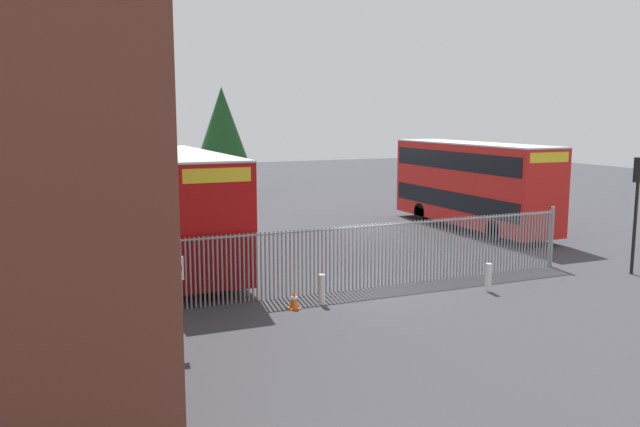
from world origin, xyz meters
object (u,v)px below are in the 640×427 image
Objects in this scene: double_decker_bus_behind_fence_left at (472,182)px; speed_limit_sign_post at (172,280)px; double_decker_bus_near_gate at (183,204)px; bollard_center_front at (488,278)px; traffic_light_kerbside at (637,194)px; traffic_cone_by_gate at (294,299)px; bollard_near_left at (322,289)px.

speed_limit_sign_post is (-17.35, -11.39, -0.65)m from double_decker_bus_behind_fence_left.
double_decker_bus_near_gate is 11.38× the size of bollard_center_front.
double_decker_bus_near_gate and double_decker_bus_behind_fence_left have the same top height.
double_decker_bus_near_gate is 16.83m from traffic_light_kerbside.
traffic_cone_by_gate is 13.32m from traffic_light_kerbside.
bollard_center_front is (5.67, -0.83, 0.00)m from bollard_near_left.
double_decker_bus_near_gate is 15.46m from double_decker_bus_behind_fence_left.
bollard_near_left is at bearing -143.05° from double_decker_bus_behind_fence_left.
speed_limit_sign_post is (-2.09, -8.87, -0.65)m from double_decker_bus_near_gate.
double_decker_bus_near_gate reaches higher than traffic_cone_by_gate.
traffic_light_kerbside reaches higher than bollard_center_front.
double_decker_bus_behind_fence_left is 11.38× the size of bollard_near_left.
traffic_light_kerbside is at bearing 3.72° from speed_limit_sign_post.
traffic_cone_by_gate is (-6.63, 0.73, -0.19)m from bollard_center_front.
speed_limit_sign_post is at bearing -146.70° from double_decker_bus_behind_fence_left.
double_decker_bus_near_gate reaches higher than bollard_center_front.
traffic_cone_by_gate is 0.14× the size of traffic_light_kerbside.
double_decker_bus_near_gate is 4.50× the size of speed_limit_sign_post.
traffic_light_kerbside reaches higher than traffic_cone_by_gate.
traffic_cone_by_gate is 4.70m from speed_limit_sign_post.
bollard_center_front is at bearing -123.53° from double_decker_bus_behind_fence_left.
speed_limit_sign_post is at bearing -103.28° from double_decker_bus_near_gate.
bollard_center_front is (8.52, -7.63, -1.95)m from double_decker_bus_near_gate.
traffic_cone_by_gate is at bearing 26.32° from speed_limit_sign_post.
speed_limit_sign_post is 17.09m from traffic_light_kerbside.
double_decker_bus_near_gate is 18.32× the size of traffic_cone_by_gate.
double_decker_bus_behind_fence_left is at bearing 35.20° from traffic_cone_by_gate.
double_decker_bus_near_gate is 11.60m from bollard_center_front.
bollard_center_front is 10.77m from speed_limit_sign_post.
speed_limit_sign_post is 0.56× the size of traffic_light_kerbside.
double_decker_bus_near_gate reaches higher than speed_limit_sign_post.
double_decker_bus_near_gate reaches higher than bollard_near_left.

